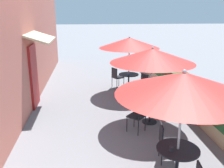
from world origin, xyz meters
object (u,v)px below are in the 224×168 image
at_px(cafe_chair_near_right, 166,140).
at_px(patio_table_far, 129,79).
at_px(cafe_chair_far_right, 142,84).
at_px(patio_table_near, 177,158).
at_px(cafe_chair_far_left, 116,76).
at_px(patio_table_mid, 150,105).
at_px(coffee_cup_far, 128,74).
at_px(patio_umbrella_far, 129,43).
at_px(cafe_chair_mid_right, 139,114).
at_px(patio_umbrella_mid, 152,56).
at_px(cafe_chair_mid_left, 159,98).
at_px(seated_patron_mid_left, 163,94).
at_px(coffee_cup_near, 171,149).
at_px(patio_umbrella_near, 184,84).

xyz_separation_m(cafe_chair_near_right, patio_table_far, (0.01, 4.87, 0.03)).
relative_size(cafe_chair_near_right, cafe_chair_far_right, 1.00).
xyz_separation_m(patio_table_near, cafe_chair_far_left, (-0.38, 6.22, -0.03)).
distance_m(patio_table_mid, coffee_cup_far, 2.78).
xyz_separation_m(cafe_chair_near_right, patio_umbrella_far, (0.01, 4.87, 1.47)).
distance_m(cafe_chair_mid_right, cafe_chair_far_right, 2.96).
xyz_separation_m(cafe_chair_mid_right, cafe_chair_far_left, (-0.10, 4.09, 0.00)).
relative_size(patio_umbrella_mid, cafe_chair_mid_left, 2.70).
height_order(cafe_chair_mid_right, patio_umbrella_far, patio_umbrella_far).
height_order(patio_umbrella_mid, seated_patron_mid_left, patio_umbrella_mid).
xyz_separation_m(patio_umbrella_mid, seated_patron_mid_left, (0.53, 0.51, -1.30)).
bearing_deg(patio_table_near, cafe_chair_far_right, 84.80).
relative_size(patio_table_mid, patio_umbrella_mid, 0.34).
relative_size(patio_table_near, seated_patron_mid_left, 0.63).
height_order(cafe_chair_near_right, cafe_chair_far_right, same).
distance_m(coffee_cup_near, cafe_chair_far_right, 5.10).
height_order(seated_patron_mid_left, cafe_chair_mid_right, seated_patron_mid_left).
distance_m(cafe_chair_near_right, cafe_chair_far_left, 5.50).
height_order(patio_table_near, patio_umbrella_mid, patio_umbrella_mid).
bearing_deg(seated_patron_mid_left, cafe_chair_far_left, -116.27).
bearing_deg(cafe_chair_far_right, coffee_cup_near, 144.85).
bearing_deg(coffee_cup_far, patio_umbrella_far, 70.71).
distance_m(patio_umbrella_near, cafe_chair_mid_left, 3.67).
relative_size(patio_table_mid, cafe_chair_mid_right, 0.91).
xyz_separation_m(patio_umbrella_near, patio_table_far, (0.04, 5.61, -1.44)).
distance_m(patio_umbrella_mid, cafe_chair_mid_left, 1.64).
height_order(patio_umbrella_near, patio_umbrella_far, same).
bearing_deg(coffee_cup_far, cafe_chair_near_right, -89.63).
relative_size(patio_table_near, patio_umbrella_near, 0.34).
bearing_deg(patio_table_mid, patio_table_near, -93.75).
relative_size(patio_table_mid, patio_umbrella_far, 0.34).
xyz_separation_m(patio_table_far, coffee_cup_far, (-0.04, -0.13, 0.24)).
bearing_deg(patio_umbrella_far, seated_patron_mid_left, -74.22).
height_order(patio_table_mid, patio_umbrella_far, patio_umbrella_far).
height_order(patio_table_near, cafe_chair_far_right, cafe_chair_far_right).
distance_m(patio_table_mid, cafe_chair_mid_left, 0.74).
bearing_deg(cafe_chair_mid_left, patio_umbrella_mid, 5.93).
bearing_deg(seated_patron_mid_left, coffee_cup_near, 28.97).
bearing_deg(patio_umbrella_far, cafe_chair_near_right, -90.16).
bearing_deg(coffee_cup_far, patio_table_near, -89.94).
height_order(patio_table_mid, cafe_chair_mid_left, cafe_chair_mid_left).
xyz_separation_m(cafe_chair_mid_left, patio_umbrella_far, (-0.59, 2.31, 1.47)).
height_order(patio_table_near, seated_patron_mid_left, seated_patron_mid_left).
bearing_deg(patio_table_near, cafe_chair_far_left, 93.48).
bearing_deg(coffee_cup_near, coffee_cup_far, 88.48).
distance_m(patio_table_near, coffee_cup_near, 0.29).
distance_m(patio_umbrella_near, cafe_chair_mid_right, 2.60).
distance_m(patio_table_near, cafe_chair_far_right, 5.02).
xyz_separation_m(patio_umbrella_mid, cafe_chair_far_left, (-0.56, 3.51, -1.47)).
relative_size(patio_umbrella_near, cafe_chair_far_left, 2.70).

